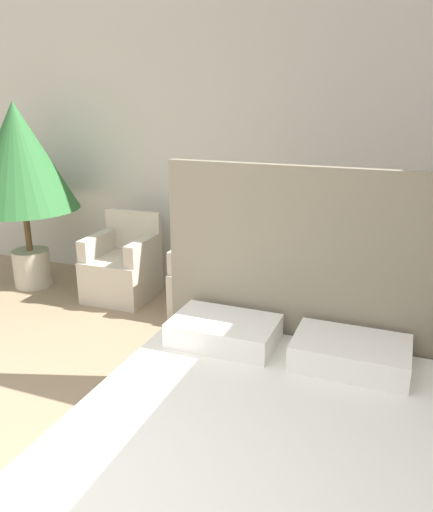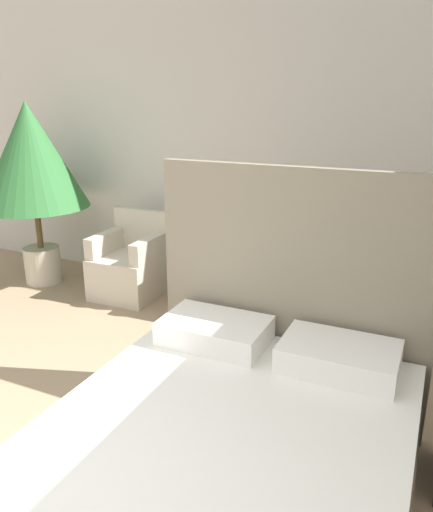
% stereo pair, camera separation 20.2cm
% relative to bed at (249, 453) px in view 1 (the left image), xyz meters
% --- Properties ---
extents(wall_back, '(10.00, 0.06, 2.90)m').
position_rel_bed_xyz_m(wall_back, '(-0.91, 2.69, 1.14)').
color(wall_back, silver).
rests_on(wall_back, ground_plane).
extents(bed, '(1.61, 1.98, 1.51)m').
position_rel_bed_xyz_m(bed, '(0.00, 0.00, 0.00)').
color(bed, brown).
rests_on(bed, ground_plane).
extents(armchair_near_window_left, '(0.60, 0.62, 0.80)m').
position_rel_bed_xyz_m(armchair_near_window_left, '(-1.95, 2.06, -0.04)').
color(armchair_near_window_left, beige).
rests_on(armchair_near_window_left, ground_plane).
extents(armchair_near_window_right, '(0.60, 0.62, 0.80)m').
position_rel_bed_xyz_m(armchair_near_window_right, '(-1.02, 2.06, -0.04)').
color(armchair_near_window_right, beige).
rests_on(armchair_near_window_right, ground_plane).
extents(potted_palm, '(1.07, 1.07, 1.83)m').
position_rel_bed_xyz_m(potted_palm, '(-2.98, 1.97, 0.96)').
color(potted_palm, beige).
rests_on(potted_palm, ground_plane).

